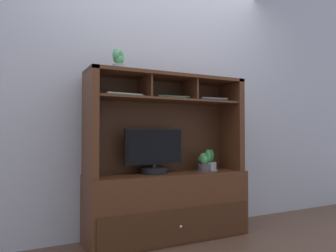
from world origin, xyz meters
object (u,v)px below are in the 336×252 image
Objects in this scene: potted_orchid at (205,162)px; potted_succulent at (118,60)px; potted_fern at (209,162)px; tv_monitor at (154,155)px; magazine_stack_centre at (210,100)px; magazine_stack_right at (171,98)px; magazine_stack_left at (122,96)px; media_console at (168,188)px.

potted_succulent reaches higher than potted_orchid.
tv_monitor is at bearing 179.71° from potted_fern.
potted_succulent is (-0.95, -0.04, 0.29)m from magazine_stack_centre.
potted_succulent reaches higher than tv_monitor.
tv_monitor is 0.54m from magazine_stack_right.
magazine_stack_centre is at bearing 0.76° from magazine_stack_left.
potted_fern is 1.06× the size of potted_succulent.
potted_orchid is at bearing -168.14° from potted_fern.
magazine_stack_right is (0.46, -0.01, 0.00)m from magazine_stack_left.
magazine_stack_left is at bearing -179.24° from magazine_stack_centre.
media_console is 7.33× the size of potted_fern.
magazine_stack_centre is (0.47, 0.01, 0.83)m from media_console.
tv_monitor is at bearing 3.02° from potted_succulent.
potted_succulent reaches higher than magazine_stack_centre.
potted_orchid is at bearing -1.54° from magazine_stack_left.
potted_fern is (0.44, -0.01, 0.22)m from media_console.
potted_succulent reaches higher than magazine_stack_left.
potted_succulent is at bearing -177.83° from magazine_stack_right.
magazine_stack_right reaches higher than potted_orchid.
tv_monitor is 2.67× the size of potted_orchid.
magazine_stack_right is (-0.36, 0.02, 0.59)m from potted_orchid.
media_console is 1.21m from potted_succulent.
magazine_stack_centre reaches higher than magazine_stack_right.
potted_fern is 1.29m from potted_succulent.
magazine_stack_right reaches higher than potted_fern.
magazine_stack_centre is 1.01× the size of magazine_stack_right.
potted_fern is (0.06, 0.01, -0.01)m from potted_orchid.
potted_succulent is (-0.34, -0.02, 0.81)m from tv_monitor.
magazine_stack_left is 1.09× the size of magazine_stack_right.
magazine_stack_left is (-0.30, 0.01, 0.51)m from tv_monitor.
tv_monitor is at bearing -1.22° from magazine_stack_left.
tv_monitor is at bearing -178.27° from magazine_stack_centre.
media_console reaches higher than potted_orchid.
potted_succulent is (-0.87, -0.00, 0.88)m from potted_orchid.
magazine_stack_left reaches higher than potted_fern.
media_console reaches higher than magazine_stack_centre.
tv_monitor is 1.72× the size of magazine_stack_centre.
magazine_stack_left is at bearing 179.34° from magazine_stack_right.
magazine_stack_right is (0.02, -0.01, 0.82)m from media_console.
media_console is 4.30× the size of magazine_stack_left.
magazine_stack_centre is (0.02, 0.02, 0.61)m from potted_fern.
media_console is 7.24× the size of potted_orchid.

